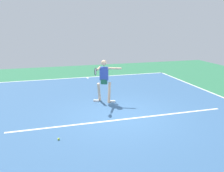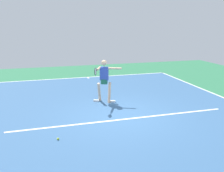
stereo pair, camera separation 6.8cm
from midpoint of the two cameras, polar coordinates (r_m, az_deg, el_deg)
ground_plane at (r=8.81m, az=2.34°, el=-7.00°), size 22.13×22.13×0.00m
court_surface at (r=8.81m, az=2.34°, el=-6.99°), size 10.28×13.51×0.00m
court_line_baseline_near at (r=15.06m, az=-5.62°, el=2.08°), size 10.28×0.10×0.01m
court_line_service at (r=8.51m, az=3.06°, el=-7.79°), size 7.71×0.10×0.01m
court_line_centre_mark at (r=14.87m, az=-5.48°, el=1.92°), size 0.10×0.30×0.01m
tennis_player at (r=10.01m, az=-1.65°, el=1.83°), size 1.27×1.18×1.80m
tennis_ball_near_service_line at (r=7.24m, az=-12.28°, el=-12.02°), size 0.07×0.07×0.07m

